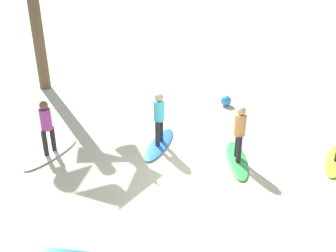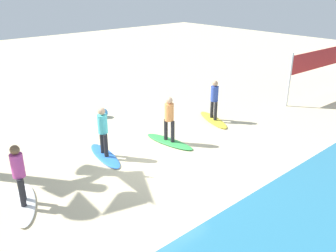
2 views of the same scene
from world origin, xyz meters
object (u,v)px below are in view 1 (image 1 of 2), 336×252
Objects in this scene: surfer_green at (240,130)px; surfer_white at (46,124)px; beach_ball at (226,101)px; surfboard_green at (237,160)px; surfboard_white at (51,154)px; surfer_blue at (159,115)px; surfboard_blue at (159,144)px.

surfer_green and surfer_white have the same top height.
surfboard_green is at bearing 95.58° from beach_ball.
surfboard_green is 5.53m from surfer_white.
surfer_green is at bearing 115.68° from surfboard_white.
surfer_blue is 3.89m from beach_ball.
surfboard_green is at bearing 115.68° from surfboard_white.
surfer_green reaches higher than surfboard_white.
surfboard_white is (5.42, 0.40, -0.99)m from surfer_green.
surfer_white is 6.64m from beach_ball.
surfer_blue is at bearing 58.66° from beach_ball.
surfboard_blue is (2.35, -0.59, -0.99)m from surfer_green.
surfboard_green is 5.44m from surfboard_white.
surfer_white is at bearing 4.27° from surfer_green.
surfboard_white is (3.08, 0.99, -0.99)m from surfer_blue.
beach_ball is at bearing -140.02° from surfer_white.
surfer_green is 2.61m from surfboard_blue.
surfboard_white is at bearing 17.89° from surfer_blue.
surfboard_green is at bearing -175.73° from surfer_white.
surfboard_blue is 5.42× the size of beach_ball.
surfboard_blue is 1.28× the size of surfer_white.
surfboard_blue is at bearing -14.07° from surfer_green.
surfer_green is at bearing -175.73° from surfer_white.
surfer_green is 1.00× the size of surfer_blue.
surfer_blue is 1.00× the size of surfer_white.
surfer_white is (5.42, 0.40, 0.99)m from surfboard_green.
surfer_white is (3.08, 0.99, 0.99)m from surfboard_blue.
surfer_blue reaches higher than surfboard_white.
surfboard_green is 3.85m from beach_ball.
surfer_blue reaches higher than surfboard_green.
surfboard_green and surfboard_blue have the same top height.
surfer_green is at bearing -0.00° from surfboard_green.
beach_ball is at bearing 151.39° from surfboard_white.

